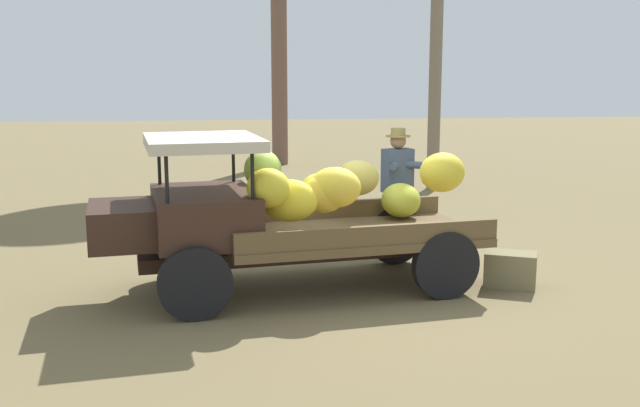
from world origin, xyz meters
The scene contains 4 objects.
ground_plane centered at (0.00, 0.00, 0.00)m, with size 60.00×60.00×0.00m, color olive.
truck centered at (0.79, 0.23, 0.91)m, with size 4.60×2.26×1.83m.
farmer centered at (-1.01, -1.37, 1.01)m, with size 0.55×0.50×1.76m.
wooden_crate centered at (-1.98, 0.42, 0.21)m, with size 0.60×0.37×0.42m, color olive.
Camera 1 is at (1.36, 8.61, 2.56)m, focal length 41.66 mm.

